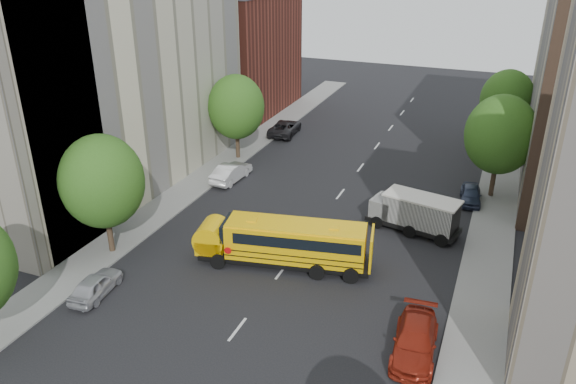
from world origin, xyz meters
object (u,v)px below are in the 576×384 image
Objects in this scene: safari_truck at (415,213)px; parked_car_3 at (415,340)px; parked_car_2 at (285,128)px; parked_car_1 at (231,172)px; parked_car_0 at (96,285)px; street_tree_5 at (507,100)px; school_bus at (283,241)px; street_tree_1 at (102,181)px; parked_car_4 at (471,194)px; street_tree_2 at (236,107)px; street_tree_4 at (500,135)px.

safari_truck is 12.66m from parked_car_3.
parked_car_1 is at bearing 86.92° from parked_car_2.
street_tree_5 is at bearing -126.04° from parked_car_0.
parked_car_2 is at bearing 101.12° from school_bus.
street_tree_1 is 26.25m from parked_car_2.
school_bus is 2.14× the size of parked_car_3.
street_tree_5 reaches higher than parked_car_4.
school_bus is at bearing 107.26° from parked_car_2.
parked_car_0 is (-15.23, -14.30, -0.77)m from safari_truck.
street_tree_5 is at bearing 28.61° from street_tree_2.
parked_car_4 is (3.17, 6.25, -0.78)m from safari_truck.
parked_car_1 is (-15.65, 3.10, -0.67)m from safari_truck.
street_tree_4 is at bearing 154.28° from parked_car_2.
street_tree_1 reaches higher than parked_car_4.
street_tree_2 is 19.44m from safari_truck.
street_tree_4 is at bearing -163.52° from parked_car_1.
parked_car_1 is (-20.22, -4.80, -4.33)m from street_tree_4.
school_bus reaches higher than parked_car_4.
street_tree_4 is 30.07m from parked_car_0.
street_tree_4 is 12.01m from street_tree_5.
parked_car_2 is at bearing 79.92° from street_tree_2.
safari_truck reaches higher than parked_car_2.
parked_car_2 is at bearing 147.86° from parked_car_4.
street_tree_1 reaches higher than street_tree_2.
street_tree_2 reaches higher than safari_truck.
school_bus is (10.77, 2.75, -3.30)m from street_tree_1.
safari_truck is (-4.57, -7.90, -3.66)m from street_tree_4.
street_tree_5 is at bearing 90.00° from street_tree_4.
safari_truck is 15.97m from parked_car_1.
street_tree_2 reaches higher than parked_car_2.
street_tree_4 reaches higher than parked_car_0.
street_tree_2 reaches higher than parked_car_4.
parked_car_0 is (2.20, -4.20, -4.30)m from street_tree_1.
street_tree_1 reaches higher than parked_car_3.
street_tree_4 reaches higher than parked_car_3.
parked_car_4 is at bearing 38.44° from street_tree_1.
street_tree_2 is 6.55m from parked_car_1.
street_tree_2 is 1.18× the size of safari_truck.
street_tree_5 is at bearing -137.15° from parked_car_1.
parked_car_4 is at bearing -130.33° from street_tree_4.
street_tree_1 is 2.12× the size of parked_car_4.
street_tree_4 reaches higher than parked_car_4.
safari_truck reaches higher than parked_car_0.
street_tree_5 is 21.38m from parked_car_2.
parked_car_1 reaches higher than parked_car_3.
parked_car_3 is (17.60, 1.88, 0.08)m from parked_car_0.
parked_car_3 is (18.02, -15.52, -0.02)m from parked_car_1.
parked_car_3 is (2.37, -12.42, -0.69)m from safari_truck.
street_tree_5 reaches higher than parked_car_0.
street_tree_4 is at bearing 39.29° from street_tree_1.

